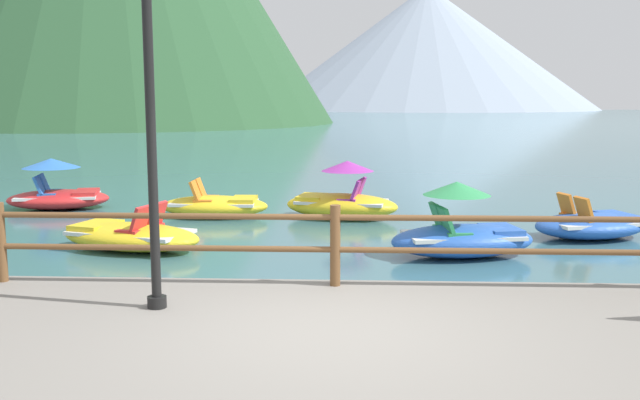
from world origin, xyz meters
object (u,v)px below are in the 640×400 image
Objects in this scene: pedal_boat_6 at (591,225)px; lamp_post at (148,39)px; pedal_boat_0 at (130,235)px; pedal_boat_4 at (58,192)px; pedal_boat_1 at (342,200)px; pedal_boat_2 at (462,233)px; pedal_boat_7 at (215,205)px.

lamp_post is at bearing -137.19° from pedal_boat_6.
pedal_boat_6 is (8.18, 1.39, 0.00)m from pedal_boat_0.
lamp_post is 10.44m from pedal_boat_4.
pedal_boat_4 is at bearing 171.88° from pedal_boat_1.
lamp_post reaches higher than pedal_boat_2.
lamp_post is 1.98× the size of pedal_boat_7.
pedal_boat_2 is (2.01, -3.61, -0.00)m from pedal_boat_1.
pedal_boat_7 is (-0.95, 7.94, -2.90)m from lamp_post.
pedal_boat_6 is 7.65m from pedal_boat_7.
lamp_post reaches higher than pedal_boat_0.
pedal_boat_1 reaches higher than pedal_boat_6.
pedal_boat_1 is 5.02m from pedal_boat_6.
lamp_post is at bearing -61.40° from pedal_boat_4.
pedal_boat_0 is 5.26m from pedal_boat_4.
pedal_boat_2 is 1.03× the size of pedal_boat_6.
lamp_post is 1.88× the size of pedal_boat_6.
pedal_boat_4 is at bearing 165.61° from pedal_boat_6.
pedal_boat_1 is 1.06× the size of pedal_boat_6.
pedal_boat_2 is 1.09× the size of pedal_boat_7.
pedal_boat_1 reaches higher than pedal_boat_4.
pedal_boat_7 is at bearing -13.12° from pedal_boat_4.
pedal_boat_4 is 11.62m from pedal_boat_6.
lamp_post reaches higher than pedal_boat_7.
pedal_boat_6 and pedal_boat_7 have the same top height.
pedal_boat_0 is 8.30m from pedal_boat_6.
pedal_boat_4 is (-3.07, 4.27, 0.15)m from pedal_boat_0.
pedal_boat_2 is at bearing -2.89° from pedal_boat_0.
pedal_boat_2 is at bearing -60.86° from pedal_boat_1.
pedal_boat_7 is (-4.77, 3.65, -0.15)m from pedal_boat_2.
pedal_boat_4 reaches higher than pedal_boat_0.
pedal_boat_0 is at bearing -136.91° from pedal_boat_1.
pedal_boat_1 is 6.69m from pedal_boat_4.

